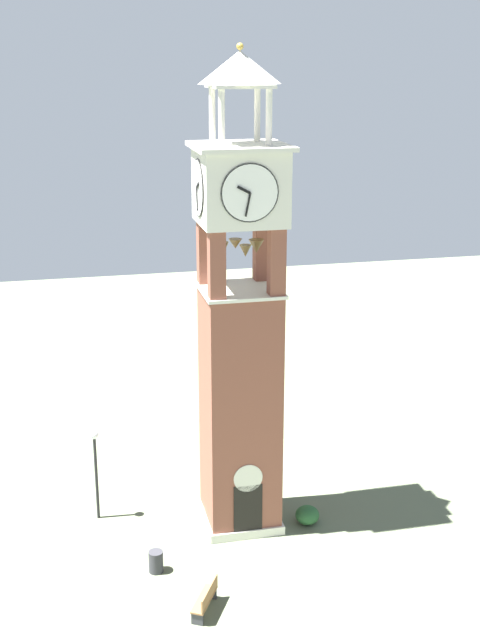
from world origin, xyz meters
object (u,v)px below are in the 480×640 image
object	(u,v)px
lamp_post	(95,457)
trash_bin	(156,562)
clock_tower	(240,341)
park_bench	(206,599)

from	to	relation	value
lamp_post	trash_bin	xyz separation A→B (m)	(1.76, -4.15, -2.24)
lamp_post	trash_bin	distance (m)	5.04
lamp_post	trash_bin	size ratio (longest dim) A/B	4.75
clock_tower	trash_bin	xyz separation A→B (m)	(-3.68, -2.71, -7.11)
lamp_post	park_bench	bearing A→B (deg)	-65.52
park_bench	trash_bin	distance (m)	2.93
park_bench	lamp_post	xyz separation A→B (m)	(-3.08, 6.77, 2.16)
park_bench	trash_bin	xyz separation A→B (m)	(-1.32, 2.62, -0.08)
trash_bin	clock_tower	bearing A→B (deg)	36.41
park_bench	trash_bin	bearing A→B (deg)	116.71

